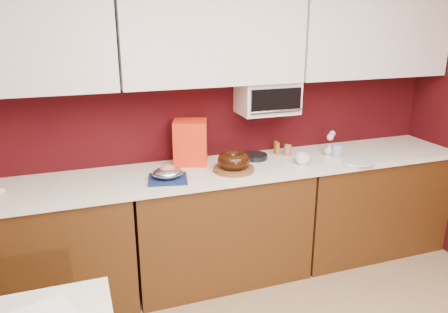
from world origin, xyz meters
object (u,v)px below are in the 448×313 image
coffee_mug (303,158)px  flower_vase (329,149)px  toaster_oven (267,97)px  bundt_cake (234,160)px  blue_jar (337,151)px  foil_ham_nest (168,173)px  pandoro_box (190,142)px

coffee_mug → flower_vase: flower_vase is taller
toaster_oven → bundt_cake: size_ratio=1.90×
blue_jar → flower_vase: bearing=115.1°
bundt_cake → flower_vase: bearing=7.1°
coffee_mug → blue_jar: 0.36m
blue_jar → foil_ham_nest: bearing=-176.8°
foil_ham_nest → toaster_oven: bearing=18.6°
foil_ham_nest → coffee_mug: (1.04, 0.00, -0.00)m
foil_ham_nest → blue_jar: (1.39, 0.08, -0.01)m
coffee_mug → foil_ham_nest: bearing=-180.0°
coffee_mug → blue_jar: (0.35, 0.08, -0.00)m
toaster_oven → flower_vase: size_ratio=4.23×
toaster_oven → bundt_cake: (-0.37, -0.26, -0.40)m
pandoro_box → flower_vase: pandoro_box is taller
toaster_oven → flower_vase: 0.67m
foil_ham_nest → flower_vase: flower_vase is taller
toaster_oven → pandoro_box: (-0.61, 0.02, -0.31)m
foil_ham_nest → pandoro_box: size_ratio=0.62×
bundt_cake → foil_ham_nest: bearing=-176.1°
bundt_cake → pandoro_box: bearing=131.7°
pandoro_box → blue_jar: bearing=7.3°
toaster_oven → flower_vase: (0.50, -0.15, -0.42)m
foil_ham_nest → coffee_mug: 1.04m
bundt_cake → flower_vase: 0.87m
toaster_oven → blue_jar: (0.53, -0.21, -0.43)m
bundt_cake → blue_jar: bearing=2.8°
foil_ham_nest → blue_jar: blue_jar is taller
bundt_cake → pandoro_box: (-0.25, 0.28, 0.09)m
flower_vase → foil_ham_nest: bearing=-174.1°
coffee_mug → pandoro_box: bearing=158.6°
bundt_cake → flower_vase: (0.86, 0.11, -0.03)m
coffee_mug → toaster_oven: bearing=120.9°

